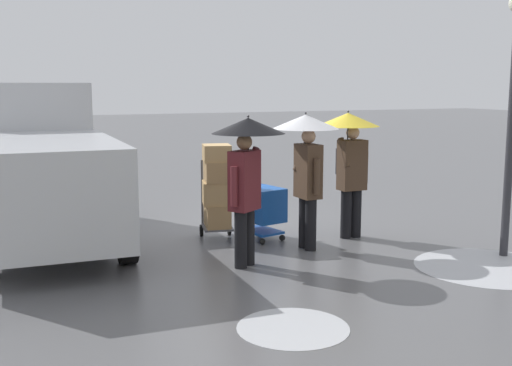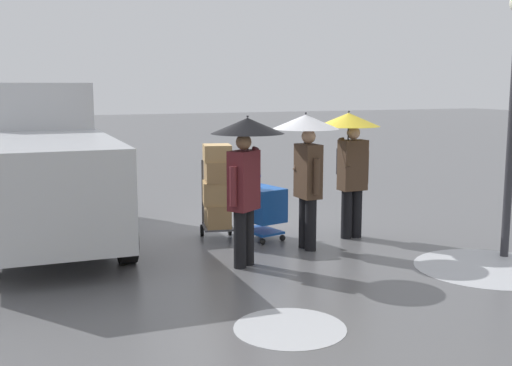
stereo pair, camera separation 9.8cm
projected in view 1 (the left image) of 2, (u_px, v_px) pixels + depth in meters
The scene contains 9 objects.
ground_plane at pixel (251, 227), 11.54m from camera, with size 90.00×90.00×0.00m, color #5B5B5E.
slush_patch_near_cluster at pixel (488, 267), 9.00m from camera, with size 2.07×2.07×0.01m, color silver.
slush_patch_under_van at pixel (293, 327), 6.75m from camera, with size 1.21×1.21×0.01m, color silver.
cargo_van_parked_right at pixel (45, 170), 10.40m from camera, with size 2.32×5.40×2.60m.
shopping_cart_vendor at pixel (261, 206), 10.56m from camera, with size 0.73×0.92×1.02m.
hand_dolly_boxes at pixel (217, 188), 10.47m from camera, with size 0.65×0.80×1.60m.
pedestrian_pink_side at pixel (247, 156), 8.86m from camera, with size 1.04×1.04×2.15m.
pedestrian_black_side at pixel (307, 149), 9.83m from camera, with size 1.04×1.04×2.15m.
pedestrian_white_side at pixel (350, 145), 10.51m from camera, with size 1.04×1.04×2.15m.
Camera 1 is at (4.39, 10.39, 2.57)m, focal length 44.47 mm.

